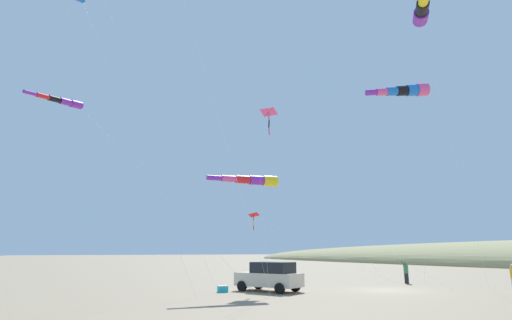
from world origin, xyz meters
TOP-DOWN VIEW (x-y plane):
  - ground_plane at (0.00, 0.00)m, footprint 600.00×600.00m
  - parked_car at (7.61, -2.57)m, footprint 3.61×4.67m
  - cooler_box at (10.50, -3.51)m, footprint 0.62×0.42m
  - person_child_green_jacket at (-5.41, -3.41)m, footprint 0.55×0.43m
  - kite_windsock_long_streamer_left at (9.00, -2.30)m, footprint 15.90×4.77m
  - kite_windsock_yellow_midlevel at (4.21, 8.27)m, footprint 13.17×7.77m
  - kite_delta_green_low_center at (4.95, -10.15)m, footprint 10.12×7.01m
  - kite_delta_orange_high_right at (4.49, -8.28)m, footprint 10.32×3.56m
  - kite_windsock_white_trailing at (20.75, -2.21)m, footprint 13.49×2.45m
  - kite_windsock_long_streamer_right at (0.57, 3.43)m, footprint 11.05×8.13m

SIDE VIEW (x-z plane):
  - ground_plane at x=0.00m, z-range 0.00..0.00m
  - cooler_box at x=10.50m, z-range 0.00..0.42m
  - parked_car at x=7.61m, z-range 0.03..1.88m
  - person_child_green_jacket at x=-5.41m, z-range 0.08..1.94m
  - kite_delta_green_low_center at x=4.95m, z-range 2.65..8.52m
  - kite_windsock_long_streamer_left at x=9.00m, z-range 3.38..10.91m
  - kite_windsock_white_trailing at x=20.75m, z-range 5.12..16.11m
  - kite_windsock_long_streamer_right at x=0.57m, z-range 6.16..19.67m
  - kite_delta_orange_high_right at x=4.49m, z-range 7.04..21.91m
  - kite_windsock_yellow_midlevel at x=4.21m, z-range 7.29..22.89m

